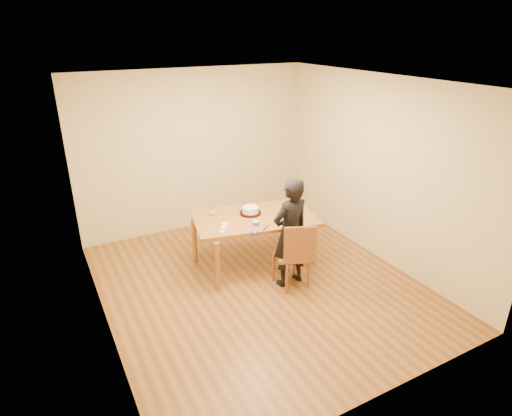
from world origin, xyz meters
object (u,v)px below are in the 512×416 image
dining_table (254,218)px  cake (250,210)px  cake_plate (250,213)px  person (290,233)px  dining_chair (291,255)px

dining_table → cake: (-0.01, 0.11, 0.08)m
cake_plate → cake: (0.00, 0.00, 0.05)m
dining_table → cake: cake is taller
dining_table → person: person is taller
cake_plate → cake: cake is taller
dining_chair → person: person is taller
cake → person: bearing=-79.3°
dining_table → person: size_ratio=1.14×
dining_chair → cake_plate: size_ratio=1.27×
cake_plate → person: (0.16, -0.84, -0.00)m
dining_table → dining_chair: dining_table is taller
dining_table → cake_plate: cake_plate is taller
cake_plate → cake: 0.05m
dining_table → person: bearing=-66.0°
dining_table → dining_chair: bearing=-66.7°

